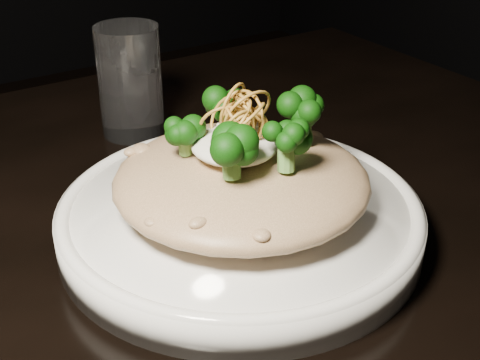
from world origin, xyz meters
name	(u,v)px	position (x,y,z in m)	size (l,w,h in m)	color
table	(148,310)	(0.00, 0.00, 0.67)	(1.10, 0.80, 0.75)	black
plate	(240,220)	(0.07, -0.05, 0.77)	(0.31, 0.31, 0.03)	white
risotto	(241,180)	(0.07, -0.05, 0.81)	(0.21, 0.21, 0.05)	brown
broccoli	(246,125)	(0.07, -0.05, 0.86)	(0.15, 0.15, 0.05)	black
cheese	(234,145)	(0.07, -0.05, 0.84)	(0.07, 0.07, 0.02)	white
shallots	(238,112)	(0.07, -0.05, 0.87)	(0.06, 0.06, 0.04)	#915A1E
drinking_glass	(130,81)	(0.09, 0.20, 0.81)	(0.07, 0.07, 0.12)	silver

